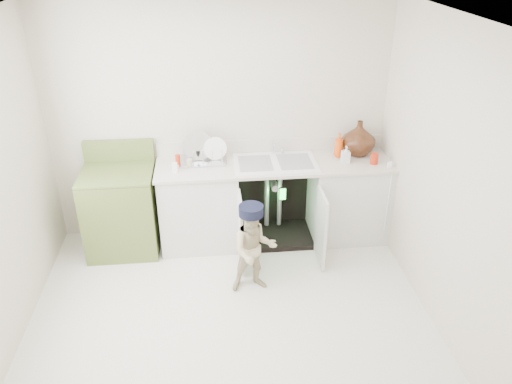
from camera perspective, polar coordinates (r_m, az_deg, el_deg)
ground at (r=4.56m, az=-2.94°, el=-13.72°), size 3.50×3.50×0.00m
room_shell at (r=3.85m, az=-3.39°, el=0.32°), size 6.00×5.50×1.26m
counter_run at (r=5.33m, az=2.52°, el=-0.67°), size 2.44×1.02×1.27m
avocado_stove at (r=5.34m, az=-15.10°, el=-1.90°), size 0.72×0.65×1.11m
repair_worker at (r=4.57m, az=-0.23°, el=-6.44°), size 0.59×0.70×0.88m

